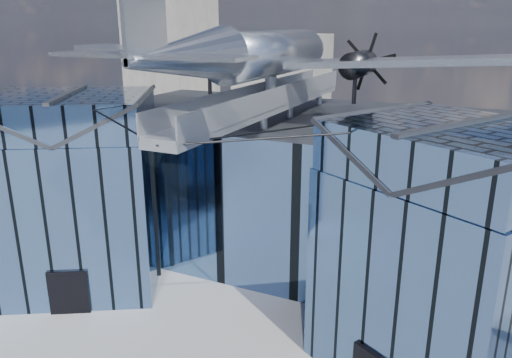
% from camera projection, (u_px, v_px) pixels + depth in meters
% --- Properties ---
extents(ground_plane, '(120.00, 120.00, 0.00)m').
position_uv_depth(ground_plane, '(241.00, 308.00, 28.63)').
color(ground_plane, gray).
extents(museum, '(32.88, 24.50, 17.60)m').
position_uv_depth(museum, '(281.00, 188.00, 32.00)').
color(museum, '#4B6B99').
rests_on(museum, ground).
extents(bg_towers, '(77.00, 24.50, 26.00)m').
position_uv_depth(bg_towers, '(414.00, 66.00, 68.70)').
color(bg_towers, gray).
rests_on(bg_towers, ground).
extents(tree_side_w, '(4.18, 4.18, 5.93)m').
position_uv_depth(tree_side_w, '(49.00, 169.00, 41.48)').
color(tree_side_w, '#382716').
rests_on(tree_side_w, ground).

